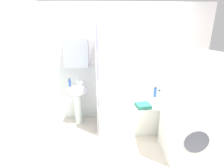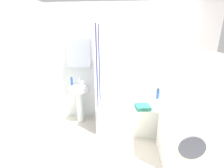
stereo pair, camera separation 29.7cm
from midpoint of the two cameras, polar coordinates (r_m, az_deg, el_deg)
name	(u,v)px [view 2 (the right image)]	position (r m, az deg, el deg)	size (l,w,h in m)	color
ground_plane	(121,159)	(2.73, 6.53, -25.31)	(4.80, 5.60, 0.04)	beige
wall_back_tiled	(120,68)	(3.33, 5.56, 5.57)	(3.60, 0.18, 2.40)	silver
wall_left_tiled	(24,80)	(2.84, -26.34, 1.13)	(0.07, 1.81, 2.40)	silver
sink	(79,95)	(3.35, -9.20, -3.94)	(0.44, 0.34, 0.83)	white
faucet	(79,81)	(3.33, -9.12, 1.12)	(0.03, 0.12, 0.12)	silver
soap_dispenser	(72,81)	(3.27, -11.73, 0.91)	(0.05, 0.05, 0.17)	#3056A0
toothbrush_cup	(82,83)	(3.22, -8.04, 0.29)	(0.06, 0.06, 0.09)	silver
bathtub	(140,116)	(3.31, 12.72, -11.10)	(1.63, 0.69, 0.53)	white
shower_curtain	(98,80)	(3.01, -2.18, 1.55)	(0.01, 0.69, 2.00)	white
body_wash_bottle	(175,96)	(3.60, 23.84, -3.86)	(0.06, 0.06, 0.16)	gold
shampoo_bottle	(169,95)	(3.56, 22.18, -3.61)	(0.04, 0.04, 0.19)	#2F2F33
lotion_bottle	(162,96)	(3.52, 19.89, -3.95)	(0.07, 0.07, 0.15)	white
conditioner_bottle	(158,94)	(3.46, 18.48, -3.45)	(0.05, 0.05, 0.23)	#2651A6
towel_folded	(143,107)	(2.99, 13.80, -8.03)	(0.26, 0.25, 0.06)	#2A7763
washer_dryer_stack	(187,111)	(2.54, 28.48, -8.70)	(0.62, 0.62, 1.61)	white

